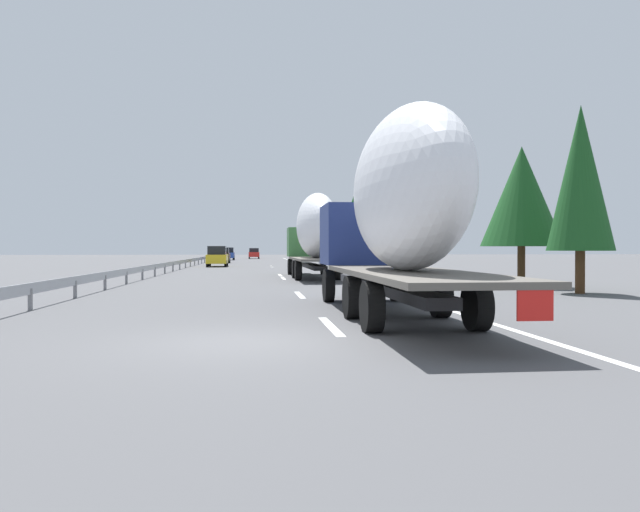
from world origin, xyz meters
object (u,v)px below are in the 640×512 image
at_px(car_blue_sedan, 228,254).
at_px(car_black_suv, 222,255).
at_px(truck_lead, 315,232).
at_px(truck_trailing, 397,208).
at_px(road_sign, 319,246).
at_px(car_red_compact, 254,253).
at_px(car_yellow_coupe, 217,256).

bearing_deg(car_blue_sedan, car_black_suv, -179.85).
bearing_deg(car_black_suv, truck_lead, -169.16).
height_order(truck_lead, car_black_suv, truck_lead).
relative_size(truck_trailing, car_black_suv, 3.11).
distance_m(truck_lead, road_sign, 26.02).
relative_size(car_blue_sedan, car_red_compact, 0.91).
bearing_deg(truck_lead, car_yellow_coupe, 16.50).
bearing_deg(car_blue_sedan, road_sign, -161.86).
relative_size(truck_trailing, road_sign, 4.39).
bearing_deg(truck_trailing, car_red_compact, 2.23).
height_order(car_black_suv, car_yellow_coupe, car_yellow_coupe).
distance_m(car_yellow_coupe, road_sign, 10.39).
xyz_separation_m(car_yellow_coupe, road_sign, (2.19, -10.10, 1.05)).
xyz_separation_m(car_black_suv, road_sign, (-12.68, -10.47, 1.11)).
relative_size(car_blue_sedan, car_black_suv, 1.04).
relative_size(car_red_compact, car_black_suv, 1.14).
relative_size(car_black_suv, car_yellow_coupe, 0.87).
distance_m(truck_lead, car_blue_sedan, 58.45).
xyz_separation_m(car_blue_sedan, car_yellow_coupe, (-34.32, -0.42, 0.02)).
height_order(truck_lead, car_red_compact, truck_lead).
bearing_deg(road_sign, car_yellow_coupe, 102.26).
xyz_separation_m(truck_lead, car_black_suv, (38.51, 7.37, -1.76)).
relative_size(truck_lead, car_black_suv, 3.26).
height_order(truck_trailing, car_red_compact, truck_trailing).
xyz_separation_m(car_red_compact, road_sign, (-44.85, -6.62, 1.09)).
xyz_separation_m(truck_lead, car_blue_sedan, (57.95, 7.42, -1.72)).
height_order(car_red_compact, car_black_suv, car_red_compact).
bearing_deg(truck_lead, car_black_suv, 10.84).
bearing_deg(car_red_compact, car_yellow_coupe, 175.76).
bearing_deg(truck_trailing, truck_lead, 0.00).
relative_size(car_blue_sedan, car_yellow_coupe, 0.91).
height_order(car_blue_sedan, road_sign, road_sign).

